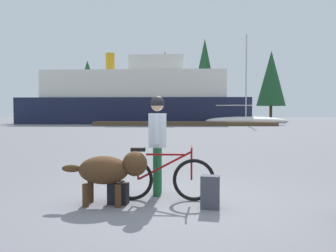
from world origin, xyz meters
TOP-DOWN VIEW (x-y plane):
  - ground_plane at (0.00, 0.00)m, footprint 160.00×160.00m
  - bicycle at (-0.16, 0.15)m, footprint 1.73×0.44m
  - person_cyclist at (-0.28, 0.56)m, footprint 0.32×0.53m
  - dog at (-0.97, -0.16)m, footprint 1.38×0.53m
  - backpack at (0.61, -0.29)m, footprint 0.31×0.24m
  - handbag_pannier at (-0.85, -0.11)m, footprint 0.34×0.21m
  - dock_pier at (-0.06, 30.78)m, footprint 18.60×2.55m
  - ferry_boat at (-5.97, 37.81)m, footprint 26.87×8.71m
  - sailboat_moored at (6.50, 32.45)m, footprint 8.53×2.39m
  - pine_tree_far_left at (-15.16, 48.31)m, footprint 4.25×4.25m
  - pine_tree_center at (2.98, 50.55)m, footprint 4.11×4.11m
  - pine_tree_far_right at (13.01, 49.12)m, footprint 4.39×4.39m
  - pine_tree_mid_back at (-3.59, 55.02)m, footprint 3.26×3.26m

SIDE VIEW (x-z plane):
  - ground_plane at x=0.00m, z-range 0.00..0.00m
  - handbag_pannier at x=-0.85m, z-range 0.00..0.34m
  - dock_pier at x=-0.06m, z-range 0.00..0.40m
  - backpack at x=0.61m, z-range 0.00..0.51m
  - bicycle at x=-0.16m, z-range -0.07..0.84m
  - sailboat_moored at x=6.50m, z-range -4.30..5.29m
  - dog at x=-0.97m, z-range 0.13..0.99m
  - person_cyclist at x=-0.28m, z-range 0.19..1.95m
  - ferry_boat at x=-5.97m, z-range -1.29..7.35m
  - pine_tree_far_left at x=-15.16m, z-range 1.21..10.49m
  - pine_tree_far_right at x=13.01m, z-range 1.13..11.80m
  - pine_tree_mid_back at x=-3.59m, z-range 1.35..13.13m
  - pine_tree_center at x=2.98m, z-range 1.45..14.34m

